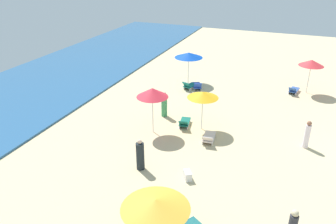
# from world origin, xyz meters

# --- Properties ---
(ocean) EXTENTS (60.00, 10.79, 0.12)m
(ocean) POSITION_xyz_m (0.00, 24.61, 0.06)
(ocean) COLOR #2B5B8A
(ocean) RESTS_ON ground_plane
(umbrella_0) EXTENTS (1.83, 1.83, 2.79)m
(umbrella_0) POSITION_xyz_m (-1.50, 13.06, 2.52)
(umbrella_0) COLOR silver
(umbrella_0) RESTS_ON ground_plane
(umbrella_1) EXTENTS (2.25, 2.25, 2.53)m
(umbrella_1) POSITION_xyz_m (7.37, 13.82, 2.32)
(umbrella_1) COLOR silver
(umbrella_1) RESTS_ON ground_plane
(lounge_chair_1_0) EXTENTS (1.59, 1.12, 0.69)m
(lounge_chair_1_0) POSITION_xyz_m (6.31, 12.73, 0.23)
(lounge_chair_1_0) COLOR silver
(lounge_chair_1_0) RESTS_ON ground_plane
(lounge_chair_1_1) EXTENTS (1.44, 0.98, 0.70)m
(lounge_chair_1_1) POSITION_xyz_m (6.05, 13.24, 0.26)
(lounge_chair_1_1) COLOR silver
(lounge_chair_1_1) RESTS_ON ground_plane
(umbrella_2) EXTENTS (1.84, 1.84, 2.41)m
(umbrella_2) POSITION_xyz_m (-0.07, 10.48, 2.23)
(umbrella_2) COLOR silver
(umbrella_2) RESTS_ON ground_plane
(lounge_chair_2_0) EXTENTS (1.46, 0.77, 0.62)m
(lounge_chair_2_0) POSITION_xyz_m (-0.09, 11.56, 0.24)
(lounge_chair_2_0) COLOR silver
(lounge_chair_2_0) RESTS_ON ground_plane
(lounge_chair_2_1) EXTENTS (1.53, 0.76, 0.62)m
(lounge_chair_2_1) POSITION_xyz_m (-1.36, 9.68, 0.23)
(lounge_chair_2_1) COLOR silver
(lounge_chair_2_1) RESTS_ON ground_plane
(umbrella_3) EXTENTS (2.40, 2.40, 2.21)m
(umbrella_3) POSITION_xyz_m (-9.55, 9.39, 2.02)
(umbrella_3) COLOR silver
(umbrella_3) RESTS_ON ground_plane
(umbrella_4) EXTENTS (1.81, 1.81, 2.59)m
(umbrella_4) POSITION_xyz_m (8.55, 4.68, 2.36)
(umbrella_4) COLOR silver
(umbrella_4) RESTS_ON ground_plane
(lounge_chair_4_0) EXTENTS (1.50, 0.80, 0.63)m
(lounge_chair_4_0) POSITION_xyz_m (8.10, 5.59, 0.23)
(lounge_chair_4_0) COLOR silver
(lounge_chair_4_0) RESTS_ON ground_plane
(beachgoer_0) EXTENTS (0.43, 0.43, 1.59)m
(beachgoer_0) POSITION_xyz_m (-0.06, 4.57, 0.76)
(beachgoer_0) COLOR white
(beachgoer_0) RESTS_ON ground_plane
(beachgoer_1) EXTENTS (0.54, 0.54, 1.64)m
(beachgoer_1) POSITION_xyz_m (-5.23, 12.08, 0.75)
(beachgoer_1) COLOR #21272B
(beachgoer_1) RESTS_ON ground_plane
(beachgoer_3) EXTENTS (0.39, 0.39, 1.69)m
(beachgoer_3) POSITION_xyz_m (0.76, 13.25, 0.79)
(beachgoer_3) COLOR #3D9258
(beachgoer_3) RESTS_ON ground_plane
(cooler_box_0) EXTENTS (0.61, 0.55, 0.42)m
(cooler_box_0) POSITION_xyz_m (-5.19, 9.66, 0.21)
(cooler_box_0) COLOR silver
(cooler_box_0) RESTS_ON ground_plane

